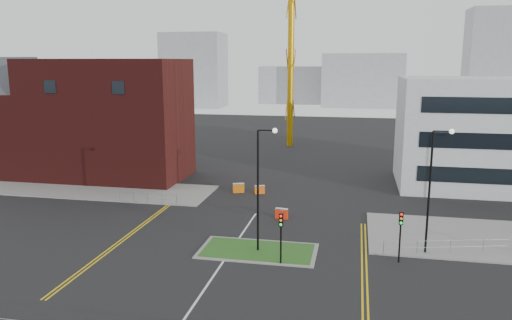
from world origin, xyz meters
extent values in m
plane|color=black|center=(0.00, 0.00, 0.00)|extent=(200.00, 200.00, 0.00)
cube|color=slate|center=(-20.00, 22.00, 0.06)|extent=(28.00, 8.00, 0.12)
cube|color=slate|center=(2.00, 8.00, 0.04)|extent=(8.60, 4.60, 0.08)
cube|color=#1D4517|center=(2.00, 8.00, 0.06)|extent=(8.00, 4.00, 0.12)
cube|color=#441211|center=(-20.00, 28.00, 7.00)|extent=(18.00, 10.00, 14.00)
cube|color=black|center=(-24.00, 22.98, 11.00)|extent=(1.40, 0.10, 1.40)
cube|color=black|center=(-16.00, 22.98, 11.00)|extent=(1.40, 0.10, 1.40)
cube|color=#441211|center=(-32.00, 28.00, 5.00)|extent=(6.00, 10.00, 10.00)
cube|color=#2D3038|center=(-32.00, 28.00, 10.00)|extent=(6.40, 8.49, 8.49)
cylinder|color=#C18A0B|center=(-2.00, 55.00, 18.83)|extent=(1.00, 1.00, 37.67)
cylinder|color=black|center=(2.00, 8.00, 4.50)|extent=(0.16, 0.16, 9.00)
cylinder|color=black|center=(2.60, 8.00, 9.00)|extent=(1.20, 0.10, 0.10)
sphere|color=silver|center=(3.20, 8.00, 9.00)|extent=(0.36, 0.36, 0.36)
cylinder|color=black|center=(14.00, 10.00, 4.50)|extent=(0.16, 0.16, 9.00)
cylinder|color=black|center=(14.60, 10.00, 9.00)|extent=(1.20, 0.10, 0.10)
sphere|color=silver|center=(15.20, 10.00, 9.00)|extent=(0.36, 0.36, 0.36)
cylinder|color=black|center=(4.00, 6.00, 1.50)|extent=(0.12, 0.12, 3.00)
cube|color=black|center=(4.00, 6.00, 3.20)|extent=(0.28, 0.22, 0.90)
sphere|color=red|center=(4.00, 5.87, 3.50)|extent=(0.18, 0.18, 0.18)
sphere|color=orange|center=(4.00, 5.87, 3.20)|extent=(0.18, 0.18, 0.18)
sphere|color=#0CCC33|center=(4.00, 5.87, 2.90)|extent=(0.18, 0.18, 0.18)
cylinder|color=black|center=(12.00, 8.00, 1.50)|extent=(0.12, 0.12, 3.00)
cube|color=black|center=(12.00, 8.00, 3.20)|extent=(0.28, 0.22, 0.90)
sphere|color=red|center=(12.00, 7.87, 3.50)|extent=(0.18, 0.18, 0.18)
sphere|color=orange|center=(12.00, 7.87, 3.20)|extent=(0.18, 0.18, 0.18)
sphere|color=#0CCC33|center=(12.00, 7.87, 2.90)|extent=(0.18, 0.18, 0.18)
cylinder|color=gray|center=(-11.00, 18.00, 1.05)|extent=(6.00, 0.04, 0.04)
cylinder|color=gray|center=(-11.00, 18.00, 0.55)|extent=(6.00, 0.04, 0.04)
cylinder|color=gray|center=(-14.00, 18.00, 0.55)|extent=(0.05, 0.05, 1.10)
cylinder|color=gray|center=(-8.00, 18.00, 0.55)|extent=(0.05, 0.05, 1.10)
cylinder|color=gray|center=(11.00, 9.00, 0.55)|extent=(0.05, 0.05, 1.10)
cube|color=silver|center=(0.00, 2.00, 0.01)|extent=(0.15, 30.00, 0.01)
cube|color=gold|center=(-9.00, 10.00, 0.01)|extent=(0.12, 24.00, 0.01)
cube|color=gold|center=(-8.70, 10.00, 0.01)|extent=(0.12, 24.00, 0.01)
cube|color=gold|center=(9.50, 6.00, 0.01)|extent=(0.12, 20.00, 0.01)
cube|color=gold|center=(9.80, 6.00, 0.01)|extent=(0.12, 20.00, 0.01)
cube|color=gray|center=(-40.00, 120.00, 11.00)|extent=(18.00, 12.00, 22.00)
cube|color=gray|center=(10.00, 130.00, 8.00)|extent=(24.00, 12.00, 16.00)
cube|color=gray|center=(45.00, 125.00, 14.00)|extent=(14.00, 12.00, 28.00)
cube|color=gray|center=(-8.00, 140.00, 6.00)|extent=(30.00, 12.00, 12.00)
cube|color=#C4600A|center=(-3.30, 24.00, 0.50)|extent=(1.26, 0.80, 1.00)
cube|color=silver|center=(-3.30, 24.00, 0.95)|extent=(1.26, 0.80, 0.12)
cube|color=red|center=(2.53, 16.06, 0.46)|extent=(1.15, 0.54, 0.92)
cube|color=silver|center=(2.53, 16.06, 0.88)|extent=(1.15, 0.54, 0.11)
cube|color=#E75B0C|center=(-1.00, 24.00, 0.44)|extent=(1.11, 0.72, 0.88)
cube|color=silver|center=(-1.00, 24.00, 0.83)|extent=(1.11, 0.72, 0.11)
camera|label=1|loc=(8.77, -25.98, 13.75)|focal=35.00mm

